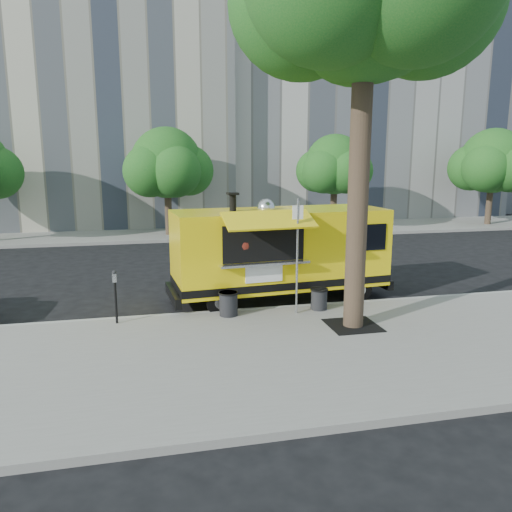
{
  "coord_description": "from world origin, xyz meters",
  "views": [
    {
      "loc": [
        -2.23,
        -13.53,
        4.2
      ],
      "look_at": [
        0.82,
        0.0,
        1.4
      ],
      "focal_mm": 35.0,
      "sensor_mm": 36.0,
      "label": 1
    }
  ],
  "objects_px": {
    "food_truck": "(280,251)",
    "trash_bin_left": "(228,303)",
    "far_tree_b": "(167,163)",
    "trash_bin_right": "(319,298)",
    "far_tree_c": "(335,165)",
    "sign_post": "(297,249)",
    "parking_meter": "(115,290)",
    "far_tree_d": "(493,161)"
  },
  "relations": [
    {
      "from": "far_tree_d",
      "to": "parking_meter",
      "type": "distance_m",
      "value": 25.38
    },
    {
      "from": "far_tree_d",
      "to": "sign_post",
      "type": "bearing_deg",
      "value": -139.3
    },
    {
      "from": "trash_bin_right",
      "to": "sign_post",
      "type": "bearing_deg",
      "value": -164.44
    },
    {
      "from": "food_truck",
      "to": "trash_bin_left",
      "type": "distance_m",
      "value": 2.53
    },
    {
      "from": "trash_bin_left",
      "to": "food_truck",
      "type": "bearing_deg",
      "value": 40.47
    },
    {
      "from": "food_truck",
      "to": "trash_bin_left",
      "type": "relative_size",
      "value": 10.69
    },
    {
      "from": "far_tree_b",
      "to": "food_truck",
      "type": "distance_m",
      "value": 13.0
    },
    {
      "from": "far_tree_b",
      "to": "food_truck",
      "type": "height_order",
      "value": "far_tree_b"
    },
    {
      "from": "far_tree_d",
      "to": "sign_post",
      "type": "height_order",
      "value": "far_tree_d"
    },
    {
      "from": "trash_bin_left",
      "to": "trash_bin_right",
      "type": "xyz_separation_m",
      "value": [
        2.45,
        -0.02,
        -0.02
      ]
    },
    {
      "from": "parking_meter",
      "to": "food_truck",
      "type": "xyz_separation_m",
      "value": [
        4.55,
        1.52,
        0.51
      ]
    },
    {
      "from": "far_tree_d",
      "to": "parking_meter",
      "type": "height_order",
      "value": "far_tree_d"
    },
    {
      "from": "food_truck",
      "to": "far_tree_d",
      "type": "bearing_deg",
      "value": 32.22
    },
    {
      "from": "food_truck",
      "to": "trash_bin_right",
      "type": "xyz_separation_m",
      "value": [
        0.69,
        -1.53,
        -1.04
      ]
    },
    {
      "from": "far_tree_b",
      "to": "food_truck",
      "type": "bearing_deg",
      "value": -78.48
    },
    {
      "from": "far_tree_c",
      "to": "far_tree_d",
      "type": "xyz_separation_m",
      "value": [
        10.0,
        0.2,
        0.17
      ]
    },
    {
      "from": "far_tree_d",
      "to": "trash_bin_left",
      "type": "xyz_separation_m",
      "value": [
        -18.21,
        -13.94,
        -3.41
      ]
    },
    {
      "from": "far_tree_c",
      "to": "parking_meter",
      "type": "height_order",
      "value": "far_tree_c"
    },
    {
      "from": "trash_bin_right",
      "to": "far_tree_d",
      "type": "bearing_deg",
      "value": 41.53
    },
    {
      "from": "trash_bin_left",
      "to": "sign_post",
      "type": "bearing_deg",
      "value": -6.84
    },
    {
      "from": "far_tree_d",
      "to": "far_tree_b",
      "type": "bearing_deg",
      "value": 179.7
    },
    {
      "from": "food_truck",
      "to": "trash_bin_left",
      "type": "height_order",
      "value": "food_truck"
    },
    {
      "from": "trash_bin_left",
      "to": "trash_bin_right",
      "type": "distance_m",
      "value": 2.45
    },
    {
      "from": "food_truck",
      "to": "far_tree_b",
      "type": "bearing_deg",
      "value": 96.66
    },
    {
      "from": "parking_meter",
      "to": "trash_bin_right",
      "type": "distance_m",
      "value": 5.27
    },
    {
      "from": "far_tree_c",
      "to": "parking_meter",
      "type": "bearing_deg",
      "value": -128.66
    },
    {
      "from": "far_tree_b",
      "to": "far_tree_c",
      "type": "bearing_deg",
      "value": -1.91
    },
    {
      "from": "far_tree_d",
      "to": "trash_bin_left",
      "type": "distance_m",
      "value": 23.19
    },
    {
      "from": "far_tree_d",
      "to": "parking_meter",
      "type": "xyz_separation_m",
      "value": [
        -21.0,
        -13.95,
        -2.91
      ]
    },
    {
      "from": "far_tree_d",
      "to": "sign_post",
      "type": "distance_m",
      "value": 21.79
    },
    {
      "from": "sign_post",
      "to": "food_truck",
      "type": "height_order",
      "value": "food_truck"
    },
    {
      "from": "far_tree_b",
      "to": "sign_post",
      "type": "xyz_separation_m",
      "value": [
        2.55,
        -14.25,
        -1.98
      ]
    },
    {
      "from": "far_tree_b",
      "to": "far_tree_c",
      "type": "relative_size",
      "value": 1.06
    },
    {
      "from": "trash_bin_right",
      "to": "far_tree_c",
      "type": "bearing_deg",
      "value": 67.29
    },
    {
      "from": "sign_post",
      "to": "trash_bin_left",
      "type": "bearing_deg",
      "value": 173.16
    },
    {
      "from": "far_tree_c",
      "to": "parking_meter",
      "type": "xyz_separation_m",
      "value": [
        -11.0,
        -13.75,
        -2.74
      ]
    },
    {
      "from": "sign_post",
      "to": "trash_bin_right",
      "type": "distance_m",
      "value": 1.57
    },
    {
      "from": "parking_meter",
      "to": "trash_bin_left",
      "type": "relative_size",
      "value": 2.16
    },
    {
      "from": "sign_post",
      "to": "food_truck",
      "type": "distance_m",
      "value": 1.75
    },
    {
      "from": "far_tree_d",
      "to": "trash_bin_right",
      "type": "distance_m",
      "value": 21.33
    },
    {
      "from": "far_tree_b",
      "to": "trash_bin_right",
      "type": "bearing_deg",
      "value": -77.01
    },
    {
      "from": "trash_bin_right",
      "to": "far_tree_b",
      "type": "bearing_deg",
      "value": 102.99
    }
  ]
}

